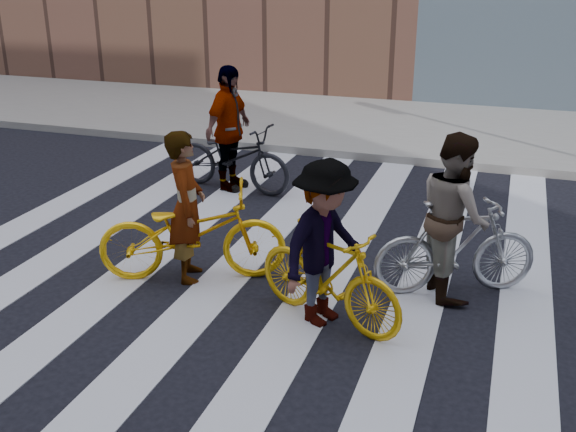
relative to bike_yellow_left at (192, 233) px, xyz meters
The scene contains 11 objects.
ground 1.09m from the bike_yellow_left, 18.23° to the left, with size 100.00×100.00×0.00m, color black.
sidewalk_far 7.86m from the bike_yellow_left, 83.45° to the left, with size 100.00×5.00×0.15m, color gray.
zebra_crosswalk 1.09m from the bike_yellow_left, 18.23° to the left, with size 8.25×10.00×0.01m.
bike_yellow_left is the anchor object (origin of this frame).
bike_silver_mid 2.92m from the bike_yellow_left, 11.55° to the left, with size 0.51×1.80×1.08m, color #9DA1A7.
bike_yellow_right 1.79m from the bike_yellow_left, 15.37° to the right, with size 0.49×1.74×1.05m, color #E0A40C.
bike_dark_rear 3.19m from the bike_yellow_left, 104.92° to the left, with size 0.71×2.02×1.06m, color black.
rider_left 0.32m from the bike_yellow_left, behind, with size 0.63×0.42×1.74m, color slate.
rider_mid 2.89m from the bike_yellow_left, 11.75° to the left, with size 0.88×0.68×1.81m, color slate.
rider_right 1.77m from the bike_yellow_left, 15.81° to the right, with size 1.10×0.63×1.71m, color slate.
rider_rear 3.23m from the bike_yellow_left, 105.79° to the left, with size 1.15×0.48×1.96m, color slate.
Camera 1 is at (2.38, -6.60, 3.47)m, focal length 42.00 mm.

